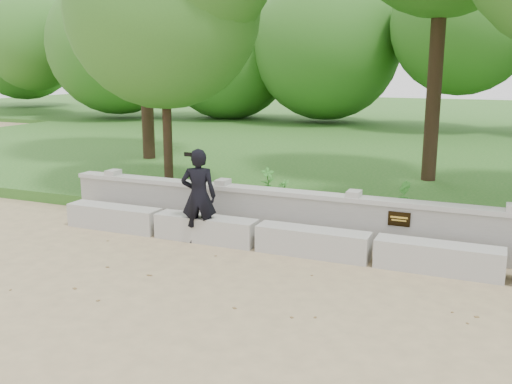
% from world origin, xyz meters
% --- Properties ---
extents(ground, '(80.00, 80.00, 0.00)m').
position_xyz_m(ground, '(0.00, 0.00, 0.00)').
color(ground, tan).
rests_on(ground, ground).
extents(lawn, '(40.00, 22.00, 0.25)m').
position_xyz_m(lawn, '(0.00, 14.00, 0.12)').
color(lawn, '#1C5A17').
rests_on(lawn, ground).
extents(concrete_bench, '(11.90, 0.45, 0.45)m').
position_xyz_m(concrete_bench, '(0.00, 1.90, 0.22)').
color(concrete_bench, '#ADAAA3').
rests_on(concrete_bench, ground).
extents(parapet_wall, '(12.50, 0.35, 0.90)m').
position_xyz_m(parapet_wall, '(0.00, 2.60, 0.46)').
color(parapet_wall, '#A3A09A').
rests_on(parapet_wall, ground).
extents(man_main, '(0.72, 0.67, 1.69)m').
position_xyz_m(man_main, '(-3.07, 1.78, 0.85)').
color(man_main, black).
rests_on(man_main, ground).
extents(shrub_a, '(0.38, 0.35, 0.59)m').
position_xyz_m(shrub_a, '(-3.04, 4.95, 0.55)').
color(shrub_a, '#3C8B2F').
rests_on(shrub_a, lawn).
extents(shrub_b, '(0.34, 0.38, 0.59)m').
position_xyz_m(shrub_b, '(0.03, 4.57, 0.54)').
color(shrub_b, '#3C8B2F').
rests_on(shrub_b, lawn).
extents(shrub_d, '(0.42, 0.42, 0.56)m').
position_xyz_m(shrub_d, '(-2.28, 3.95, 0.53)').
color(shrub_d, '#3C8B2F').
rests_on(shrub_d, lawn).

